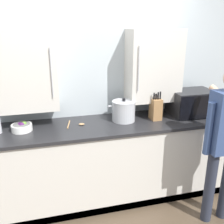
{
  "coord_description": "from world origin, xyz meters",
  "views": [
    {
      "loc": [
        -0.53,
        -1.75,
        2.02
      ],
      "look_at": [
        0.15,
        0.84,
        1.1
      ],
      "focal_mm": 41.58,
      "sensor_mm": 36.0,
      "label": 1
    }
  ],
  "objects": [
    {
      "name": "fruit_bowl",
      "position": [
        -0.8,
        0.92,
        0.99
      ],
      "size": [
        0.21,
        0.21,
        0.1
      ],
      "color": "white",
      "rests_on": "counter_unit"
    },
    {
      "name": "stock_pot",
      "position": [
        0.31,
        0.93,
        1.07
      ],
      "size": [
        0.36,
        0.27,
        0.26
      ],
      "color": "#B7BABF",
      "rests_on": "counter_unit"
    },
    {
      "name": "wooden_spoon",
      "position": [
        -0.25,
        0.93,
        0.96
      ],
      "size": [
        0.21,
        0.22,
        0.02
      ],
      "color": "tan",
      "rests_on": "counter_unit"
    },
    {
      "name": "counter_unit",
      "position": [
        0.0,
        0.89,
        0.48
      ],
      "size": [
        3.37,
        0.68,
        0.95
      ],
      "color": "beige",
      "rests_on": "ground_plane"
    },
    {
      "name": "knife_block",
      "position": [
        0.69,
        0.89,
        1.08
      ],
      "size": [
        0.11,
        0.15,
        0.33
      ],
      "color": "#A37547",
      "rests_on": "counter_unit"
    },
    {
      "name": "microwave_oven",
      "position": [
        1.16,
        0.93,
        1.1
      ],
      "size": [
        0.52,
        0.4,
        0.3
      ],
      "color": "black",
      "rests_on": "counter_unit"
    },
    {
      "name": "back_wall_tiled",
      "position": [
        -0.0,
        1.22,
        1.38
      ],
      "size": [
        4.19,
        0.44,
        2.67
      ],
      "color": "#B2BCC1",
      "rests_on": "ground_plane"
    }
  ]
}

